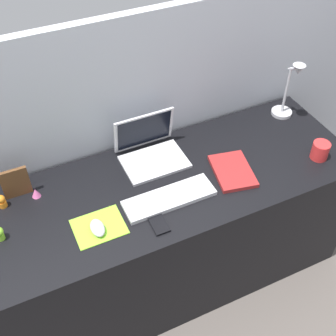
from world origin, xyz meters
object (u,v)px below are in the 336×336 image
at_px(desk_lamp, 289,92).
at_px(toy_figurine_pink, 36,193).
at_px(cell_phone, 158,222).
at_px(laptop, 150,148).
at_px(keyboard, 169,198).
at_px(coffee_mug, 320,151).
at_px(notebook_pad, 233,171).
at_px(picture_frame, 16,183).
at_px(toy_figurine_orange, 2,201).
at_px(mouse, 98,228).

xyz_separation_m(desk_lamp, toy_figurine_pink, (-1.34, -0.01, -0.13)).
bearing_deg(cell_phone, desk_lamp, 23.37).
relative_size(laptop, keyboard, 0.73).
distance_m(laptop, keyboard, 0.30).
bearing_deg(coffee_mug, cell_phone, -177.42).
height_order(cell_phone, toy_figurine_pink, toy_figurine_pink).
distance_m(notebook_pad, picture_frame, 0.98).
xyz_separation_m(coffee_mug, toy_figurine_pink, (-1.30, 0.33, -0.02)).
bearing_deg(toy_figurine_pink, desk_lamp, 0.58).
bearing_deg(notebook_pad, cell_phone, -152.41).
height_order(picture_frame, toy_figurine_pink, picture_frame).
distance_m(notebook_pad, toy_figurine_orange, 1.04).
bearing_deg(mouse, toy_figurine_orange, 137.11).
height_order(cell_phone, desk_lamp, desk_lamp).
bearing_deg(picture_frame, toy_figurine_pink, -32.06).
bearing_deg(coffee_mug, laptop, 154.21).
xyz_separation_m(mouse, coffee_mug, (1.11, -0.03, 0.02)).
distance_m(keyboard, desk_lamp, 0.88).
bearing_deg(toy_figurine_orange, desk_lamp, 0.39).
bearing_deg(coffee_mug, picture_frame, 164.79).
distance_m(cell_phone, coffee_mug, 0.87).
bearing_deg(mouse, laptop, 41.05).
xyz_separation_m(picture_frame, toy_figurine_pink, (0.07, -0.04, -0.05)).
height_order(keyboard, notebook_pad, same).
relative_size(coffee_mug, toy_figurine_pink, 2.01).
relative_size(laptop, picture_frame, 2.00).
relative_size(laptop, coffee_mug, 3.45).
relative_size(picture_frame, toy_figurine_orange, 2.39).
bearing_deg(coffee_mug, keyboard, 175.59).
height_order(cell_phone, toy_figurine_orange, toy_figurine_orange).
relative_size(keyboard, coffee_mug, 4.71).
bearing_deg(keyboard, cell_phone, -135.46).
height_order(desk_lamp, toy_figurine_pink, desk_lamp).
bearing_deg(desk_lamp, keyboard, -160.90).
bearing_deg(mouse, keyboard, 5.45).
distance_m(cell_phone, notebook_pad, 0.46).
relative_size(notebook_pad, toy_figurine_pink, 5.54).
bearing_deg(toy_figurine_orange, coffee_mug, -12.98).
relative_size(mouse, toy_figurine_pink, 2.22).
bearing_deg(toy_figurine_orange, laptop, 1.88).
bearing_deg(desk_lamp, notebook_pad, -151.78).
bearing_deg(notebook_pad, laptop, 150.11).
bearing_deg(cell_phone, notebook_pad, 16.72).
bearing_deg(keyboard, picture_frame, 152.25).
distance_m(keyboard, cell_phone, 0.14).
bearing_deg(keyboard, notebook_pad, 4.55).
distance_m(cell_phone, toy_figurine_pink, 0.56).
xyz_separation_m(laptop, coffee_mug, (0.74, -0.36, -0.01)).
distance_m(picture_frame, toy_figurine_pink, 0.10).
xyz_separation_m(cell_phone, toy_figurine_pink, (-0.42, 0.37, 0.02)).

